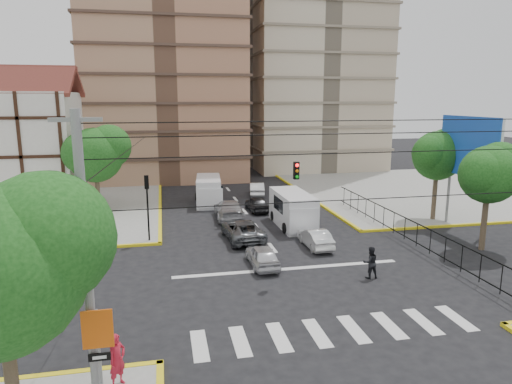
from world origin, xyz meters
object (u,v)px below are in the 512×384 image
object	(u,v)px
traffic_light_nw	(147,197)
van_left_lane	(209,192)
car_silver_front_left	(262,256)
pedestrian_sw_corner	(117,360)
district_sign	(98,338)
car_white_front_right	(315,238)
van_right_lane	(294,211)
pedestrian_crosswalk	(370,262)

from	to	relation	value
traffic_light_nw	van_left_lane	distance (m)	11.78
van_left_lane	car_silver_front_left	xyz separation A→B (m)	(1.37, -16.29, -0.56)
van_left_lane	pedestrian_sw_corner	bearing A→B (deg)	-96.68
traffic_light_nw	district_sign	xyz separation A→B (m)	(-1.00, -17.04, -0.66)
traffic_light_nw	car_white_front_right	xyz separation A→B (m)	(10.55, -3.20, -2.50)
van_right_lane	pedestrian_crosswalk	size ratio (longest dim) A/B	3.28
van_right_lane	car_white_front_right	distance (m)	4.88
van_right_lane	car_white_front_right	bearing A→B (deg)	-90.60
traffic_light_nw	car_white_front_right	distance (m)	11.30
van_right_lane	pedestrian_crosswalk	distance (m)	10.47
pedestrian_sw_corner	pedestrian_crosswalk	size ratio (longest dim) A/B	1.04
pedestrian_crosswalk	pedestrian_sw_corner	bearing A→B (deg)	30.09
pedestrian_crosswalk	van_left_lane	bearing A→B (deg)	-71.21
van_right_lane	car_white_front_right	world-z (taller)	van_right_lane
van_right_lane	car_silver_front_left	world-z (taller)	van_right_lane
traffic_light_nw	car_silver_front_left	distance (m)	9.06
van_left_lane	pedestrian_crosswalk	distance (m)	20.31
district_sign	van_left_lane	size ratio (longest dim) A/B	0.57
van_right_lane	car_white_front_right	size ratio (longest dim) A/B	1.53
district_sign	van_right_lane	world-z (taller)	district_sign
van_right_lane	van_left_lane	xyz separation A→B (m)	(-5.43, 8.80, -0.06)
van_left_lane	district_sign	bearing A→B (deg)	-96.95
traffic_light_nw	car_silver_front_left	bearing A→B (deg)	-42.14
van_left_lane	car_white_front_right	bearing A→B (deg)	-62.65
traffic_light_nw	pedestrian_crosswalk	size ratio (longest dim) A/B	2.52
pedestrian_sw_corner	car_white_front_right	bearing A→B (deg)	-0.38
car_silver_front_left	pedestrian_crosswalk	world-z (taller)	pedestrian_crosswalk
traffic_light_nw	car_silver_front_left	world-z (taller)	traffic_light_nw
car_white_front_right	pedestrian_sw_corner	bearing A→B (deg)	47.50
traffic_light_nw	pedestrian_crosswalk	distance (m)	14.79
car_silver_front_left	traffic_light_nw	bearing A→B (deg)	-43.29
van_right_lane	car_white_front_right	xyz separation A→B (m)	(0.03, -4.84, -0.63)
car_silver_front_left	pedestrian_crosswalk	size ratio (longest dim) A/B	2.09
traffic_light_nw	van_left_lane	size ratio (longest dim) A/B	0.79
district_sign	van_left_lane	xyz separation A→B (m)	(6.09, 27.48, -1.27)
traffic_light_nw	pedestrian_sw_corner	bearing A→B (deg)	-92.28
car_white_front_right	pedestrian_crosswalk	size ratio (longest dim) A/B	2.15
van_right_lane	van_left_lane	world-z (taller)	van_right_lane
traffic_light_nw	district_sign	distance (m)	17.08
car_silver_front_left	car_white_front_right	bearing A→B (deg)	-148.24
van_left_lane	pedestrian_sw_corner	distance (m)	27.03
van_left_lane	traffic_light_nw	bearing A→B (deg)	-110.44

